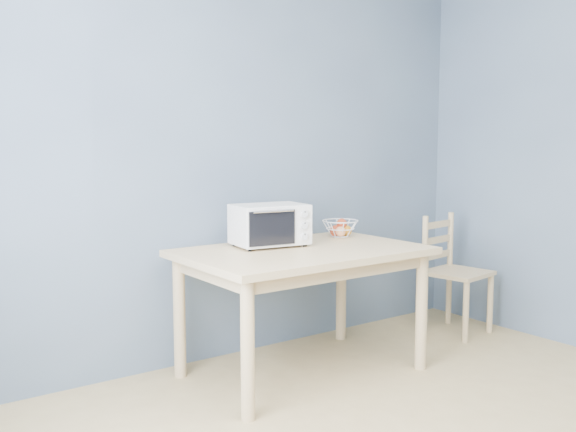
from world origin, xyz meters
TOP-DOWN VIEW (x-y plane):
  - room at (0.00, 0.00)m, footprint 4.01×4.51m
  - dining_table at (0.21, 1.70)m, footprint 1.40×0.90m
  - toaster_oven at (0.09, 1.89)m, footprint 0.46×0.35m
  - fruit_basket at (0.70, 1.93)m, footprint 0.30×0.30m
  - dining_chair at (1.60, 1.73)m, footprint 0.45×0.45m

SIDE VIEW (x-z plane):
  - dining_chair at x=1.60m, z-range -0.01..0.84m
  - dining_table at x=0.21m, z-range 0.27..1.02m
  - fruit_basket at x=0.70m, z-range 0.75..0.87m
  - toaster_oven at x=0.09m, z-range 0.76..1.01m
  - room at x=0.00m, z-range -0.01..2.61m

